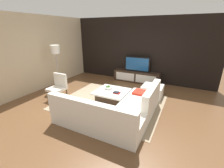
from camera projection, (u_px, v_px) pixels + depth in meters
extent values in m
plane|color=brown|center=(113.00, 103.00, 4.98)|extent=(14.00, 14.00, 0.00)
cube|color=black|center=(140.00, 50.00, 6.78)|extent=(6.40, 0.12, 2.80)
cube|color=beige|center=(43.00, 53.00, 6.02)|extent=(0.12, 5.20, 2.80)
cube|color=tan|center=(110.00, 102.00, 5.02)|extent=(3.24, 2.67, 0.01)
cube|color=#332319|center=(136.00, 77.00, 6.92)|extent=(2.06, 0.43, 0.50)
cube|color=white|center=(125.00, 76.00, 6.93)|extent=(0.87, 0.01, 0.35)
cube|color=white|center=(145.00, 79.00, 6.53)|extent=(0.87, 0.01, 0.35)
cube|color=black|center=(137.00, 64.00, 6.72)|extent=(1.14, 0.05, 0.66)
cube|color=#194C8C|center=(137.00, 64.00, 6.70)|extent=(1.03, 0.01, 0.55)
cube|color=white|center=(97.00, 119.00, 3.74)|extent=(2.26, 0.85, 0.41)
cube|color=white|center=(89.00, 110.00, 3.31)|extent=(2.26, 0.18, 0.42)
cube|color=white|center=(139.00, 105.00, 4.43)|extent=(0.85, 1.51, 0.41)
cube|color=white|center=(152.00, 94.00, 4.15)|extent=(0.18, 1.51, 0.42)
cube|color=red|center=(74.00, 102.00, 3.91)|extent=(0.36, 0.20, 0.22)
cube|color=red|center=(143.00, 93.00, 4.67)|extent=(0.60, 0.44, 0.06)
cube|color=#332319|center=(112.00, 97.00, 5.05)|extent=(0.84, 0.79, 0.33)
cube|color=white|center=(112.00, 91.00, 4.99)|extent=(1.04, 0.99, 0.05)
cylinder|color=#332319|center=(48.00, 95.00, 5.11)|extent=(0.04, 0.04, 0.38)
cylinder|color=#332319|center=(57.00, 98.00, 4.92)|extent=(0.04, 0.04, 0.38)
cylinder|color=#332319|center=(57.00, 91.00, 5.48)|extent=(0.04, 0.04, 0.38)
cylinder|color=#332319|center=(67.00, 93.00, 5.29)|extent=(0.04, 0.04, 0.38)
cube|color=white|center=(57.00, 89.00, 5.13)|extent=(0.53, 0.51, 0.08)
cube|color=white|center=(60.00, 80.00, 5.23)|extent=(0.53, 0.08, 0.45)
cylinder|color=#A5A5AA|center=(60.00, 87.00, 6.32)|extent=(0.28, 0.28, 0.02)
cylinder|color=#A5A5AA|center=(58.00, 71.00, 6.09)|extent=(0.03, 0.03, 1.37)
cylinder|color=white|center=(55.00, 49.00, 5.80)|extent=(0.34, 0.34, 0.32)
cube|color=white|center=(152.00, 91.00, 5.44)|extent=(0.70, 0.70, 0.40)
cylinder|color=silver|center=(108.00, 88.00, 5.13)|extent=(0.28, 0.28, 0.07)
sphere|color=#4C8C33|center=(109.00, 87.00, 5.10)|extent=(0.08, 0.08, 0.08)
sphere|color=#4C8C33|center=(109.00, 86.00, 5.15)|extent=(0.08, 0.08, 0.08)
sphere|color=#4C8C33|center=(107.00, 87.00, 5.09)|extent=(0.07, 0.07, 0.07)
cube|color=maroon|center=(117.00, 93.00, 4.79)|extent=(0.21, 0.15, 0.03)
cube|color=#1E232D|center=(116.00, 92.00, 4.78)|extent=(0.16, 0.12, 0.03)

